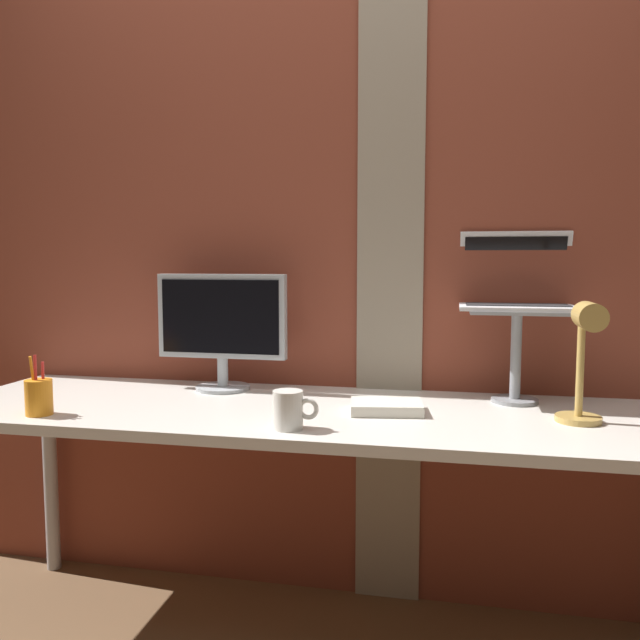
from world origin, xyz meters
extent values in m
cube|color=brown|center=(0.00, 0.46, 1.18)|extent=(3.27, 0.12, 2.37)
cube|color=gray|center=(0.15, 0.40, 1.18)|extent=(0.22, 0.01, 2.37)
cube|color=silver|center=(-0.04, 0.08, 0.71)|extent=(2.24, 0.66, 0.03)
cylinder|color=#B2B2B7|center=(-1.10, 0.34, 0.35)|extent=(0.05, 0.05, 0.70)
cylinder|color=#ADB2B7|center=(-0.39, 0.28, 0.73)|extent=(0.18, 0.18, 0.01)
cylinder|color=#ADB2B7|center=(-0.39, 0.28, 0.79)|extent=(0.04, 0.04, 0.09)
cube|color=#ADB2B7|center=(-0.39, 0.28, 0.97)|extent=(0.44, 0.04, 0.28)
cube|color=black|center=(-0.39, 0.26, 0.97)|extent=(0.40, 0.00, 0.24)
cylinder|color=gray|center=(0.54, 0.28, 0.73)|extent=(0.14, 0.14, 0.01)
cylinder|color=gray|center=(0.54, 0.28, 0.87)|extent=(0.03, 0.03, 0.26)
cube|color=gray|center=(0.54, 0.28, 1.00)|extent=(0.28, 0.22, 0.01)
cube|color=white|center=(0.54, 0.28, 1.02)|extent=(0.34, 0.21, 0.01)
cube|color=#2D2D30|center=(0.54, 0.30, 1.02)|extent=(0.30, 0.12, 0.00)
cube|color=white|center=(0.54, 0.43, 1.13)|extent=(0.34, 0.09, 0.23)
cube|color=black|center=(0.54, 0.42, 1.13)|extent=(0.31, 0.07, 0.20)
cylinder|color=tan|center=(0.69, 0.08, 0.73)|extent=(0.12, 0.12, 0.02)
cylinder|color=tan|center=(0.69, 0.08, 0.89)|extent=(0.02, 0.02, 0.30)
cylinder|color=tan|center=(0.69, -0.01, 1.02)|extent=(0.07, 0.11, 0.07)
cylinder|color=orange|center=(-0.77, -0.15, 0.78)|extent=(0.07, 0.07, 0.10)
cylinder|color=red|center=(-0.77, -0.16, 0.82)|extent=(0.01, 0.01, 0.16)
cylinder|color=red|center=(-0.77, -0.14, 0.81)|extent=(0.01, 0.01, 0.14)
cylinder|color=orange|center=(-0.78, -0.15, 0.82)|extent=(0.01, 0.04, 0.16)
cylinder|color=silver|center=(-0.05, -0.15, 0.78)|extent=(0.08, 0.08, 0.10)
torus|color=silver|center=(0.00, -0.15, 0.78)|extent=(0.06, 0.01, 0.06)
cube|color=silver|center=(0.18, 0.08, 0.74)|extent=(0.22, 0.17, 0.03)
camera|label=1|loc=(0.35, -1.68, 1.16)|focal=35.44mm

